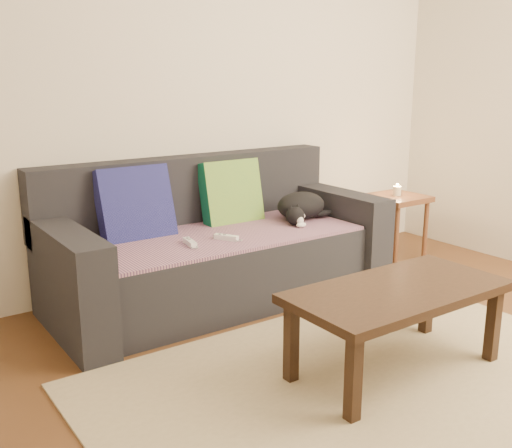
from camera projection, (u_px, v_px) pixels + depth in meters
The scene contains 13 objects.
ground at pixel (405, 404), 2.59m from camera, with size 4.50×4.50×0.00m, color brown.
back_wall at pixel (179, 88), 3.87m from camera, with size 4.50×0.04×2.60m, color beige.
sofa at pixel (216, 250), 3.77m from camera, with size 2.10×0.94×0.87m.
throw_blanket at pixel (223, 235), 3.66m from camera, with size 1.66×0.74×0.02m, color #3F2749.
cushion_navy at pixel (135, 205), 3.57m from camera, with size 0.45×0.11×0.45m, color #11124B.
cushion_green at pixel (231, 192), 3.95m from camera, with size 0.42×0.10×0.42m, color #0E5B3D.
cat at pixel (301, 207), 4.00m from camera, with size 0.42×0.34×0.18m.
wii_remote_a at pixel (226, 237), 3.52m from camera, with size 0.15×0.04×0.03m, color white.
wii_remote_b at pixel (190, 243), 3.41m from camera, with size 0.15×0.04×0.03m, color white.
side_table at pixel (396, 207), 4.53m from camera, with size 0.40×0.40×0.50m.
candle at pixel (397, 191), 4.50m from camera, with size 0.06×0.06×0.09m.
rug at pixel (379, 388), 2.71m from camera, with size 2.50×1.80×0.01m, color tan.
coffee_table at pixel (398, 298), 2.79m from camera, with size 1.07×0.53×0.43m.
Camera 1 is at (-1.86, -1.54, 1.39)m, focal length 42.00 mm.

